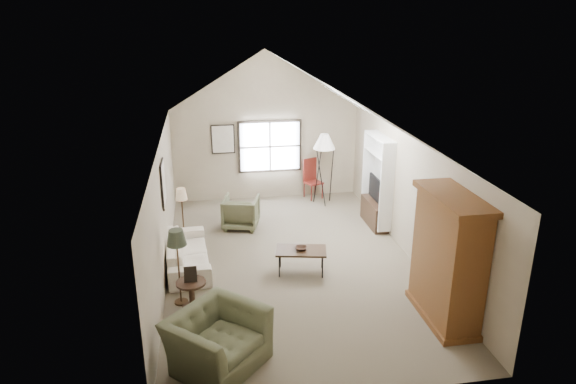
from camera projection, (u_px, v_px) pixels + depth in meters
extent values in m
cube|color=#716350|center=(291.00, 262.00, 10.62)|extent=(5.00, 8.00, 0.01)
cube|color=tan|center=(266.00, 153.00, 13.92)|extent=(5.00, 0.01, 2.50)
cube|color=tan|center=(345.00, 318.00, 6.48)|extent=(5.00, 0.01, 2.50)
cube|color=tan|center=(163.00, 213.00, 9.81)|extent=(0.01, 8.00, 2.50)
cube|color=tan|center=(410.00, 199.00, 10.59)|extent=(0.01, 8.00, 2.50)
cube|color=black|center=(270.00, 146.00, 13.83)|extent=(1.72, 0.08, 1.42)
cube|color=black|center=(163.00, 184.00, 9.93)|extent=(0.68, 0.04, 0.88)
cube|color=black|center=(223.00, 139.00, 13.56)|extent=(0.62, 0.04, 0.78)
cube|color=brown|center=(448.00, 259.00, 8.36)|extent=(0.60, 1.50, 2.20)
cube|color=white|center=(377.00, 180.00, 12.08)|extent=(0.32, 1.30, 2.10)
cube|color=#382316|center=(375.00, 213.00, 12.37)|extent=(0.34, 1.18, 0.60)
cube|color=black|center=(376.00, 189.00, 12.16)|extent=(0.05, 0.90, 0.55)
imported|color=#F2E2D1|center=(187.00, 252.00, 10.36)|extent=(0.94, 2.11, 0.60)
imported|color=#545C40|center=(217.00, 340.00, 7.42)|extent=(1.70, 1.71, 0.84)
imported|color=#595C40|center=(241.00, 212.00, 12.22)|extent=(0.99, 1.01, 0.76)
cube|color=#3E2D19|center=(301.00, 261.00, 10.11)|extent=(1.07, 0.73, 0.50)
imported|color=#392517|center=(301.00, 248.00, 10.02)|extent=(0.28, 0.28, 0.06)
cylinder|color=#352415|center=(192.00, 295.00, 8.90)|extent=(0.55, 0.55, 0.52)
cube|color=maroon|center=(313.00, 179.00, 14.07)|extent=(0.55, 0.55, 1.09)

